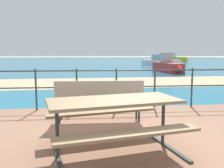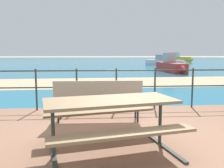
{
  "view_description": "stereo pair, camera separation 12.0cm",
  "coord_description": "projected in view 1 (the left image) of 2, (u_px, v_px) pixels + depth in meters",
  "views": [
    {
      "loc": [
        -0.69,
        -3.57,
        1.45
      ],
      "look_at": [
        -0.1,
        2.46,
        0.68
      ],
      "focal_mm": 38.72,
      "sensor_mm": 36.0,
      "label": 1
    },
    {
      "loc": [
        -0.57,
        -3.58,
        1.45
      ],
      "look_at": [
        -0.1,
        2.46,
        0.68
      ],
      "focal_mm": 38.72,
      "sensor_mm": 36.0,
      "label": 2
    }
  ],
  "objects": [
    {
      "name": "ground_plane",
      "position": [
        134.0,
        147.0,
        3.78
      ],
      "size": [
        240.0,
        240.0,
        0.0
      ],
      "primitive_type": "plane",
      "color": "tan"
    },
    {
      "name": "patio_paving",
      "position": [
        134.0,
        145.0,
        3.77
      ],
      "size": [
        6.4,
        5.2,
        0.06
      ],
      "primitive_type": "cube",
      "color": "#996B51",
      "rests_on": "ground"
    },
    {
      "name": "sea_water",
      "position": [
        92.0,
        61.0,
        43.27
      ],
      "size": [
        90.0,
        90.0,
        0.01
      ],
      "primitive_type": "cube",
      "color": "teal",
      "rests_on": "ground"
    },
    {
      "name": "beach_strip",
      "position": [
        102.0,
        82.0,
        12.09
      ],
      "size": [
        54.14,
        6.75,
        0.01
      ],
      "primitive_type": "cube",
      "rotation": [
        0.0,
        0.0,
        0.04
      ],
      "color": "tan",
      "rests_on": "ground"
    },
    {
      "name": "picnic_table",
      "position": [
        114.0,
        111.0,
        3.41
      ],
      "size": [
        2.1,
        1.81,
        0.75
      ],
      "rotation": [
        0.0,
        0.0,
        0.22
      ],
      "color": "#8C704C",
      "rests_on": "patio_paving"
    },
    {
      "name": "park_bench",
      "position": [
        99.0,
        96.0,
        4.89
      ],
      "size": [
        1.78,
        0.45,
        0.86
      ],
      "rotation": [
        0.0,
        0.0,
        3.12
      ],
      "color": "tan",
      "rests_on": "patio_paving"
    },
    {
      "name": "railing_fence",
      "position": [
        116.0,
        84.0,
        6.03
      ],
      "size": [
        5.94,
        0.04,
        1.02
      ],
      "color": "#2D3833",
      "rests_on": "patio_paving"
    },
    {
      "name": "boat_near",
      "position": [
        167.0,
        66.0,
        18.9
      ],
      "size": [
        1.2,
        4.88,
        1.48
      ],
      "rotation": [
        0.0,
        0.0,
        4.76
      ],
      "color": "red",
      "rests_on": "sea_water"
    },
    {
      "name": "boat_mid",
      "position": [
        161.0,
        62.0,
        29.12
      ],
      "size": [
        4.59,
        3.54,
        1.3
      ],
      "rotation": [
        0.0,
        0.0,
        5.68
      ],
      "color": "silver",
      "rests_on": "sea_water"
    },
    {
      "name": "boat_far",
      "position": [
        173.0,
        59.0,
        41.57
      ],
      "size": [
        4.66,
        3.48,
        1.6
      ],
      "rotation": [
        0.0,
        0.0,
        5.7
      ],
      "color": "yellow",
      "rests_on": "sea_water"
    }
  ]
}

